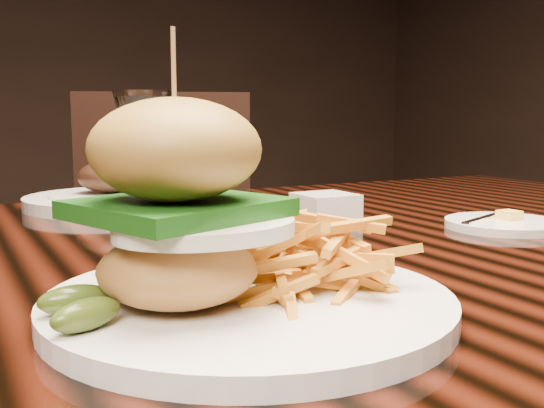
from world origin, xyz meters
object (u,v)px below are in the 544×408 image
dining_table (259,304)px  chair_far (165,255)px  burger_plate (235,248)px  far_dish (112,196)px  wine_glass (144,135)px

dining_table → chair_far: chair_far is taller
burger_plate → far_dish: size_ratio=1.11×
burger_plate → wine_glass: size_ratio=1.76×
burger_plate → chair_far: (0.32, 1.13, -0.26)m
far_dish → wine_glass: bearing=-97.9°
burger_plate → wine_glass: 0.25m
wine_glass → burger_plate: bearing=-92.2°
far_dish → chair_far: chair_far is taller
dining_table → wine_glass: (-0.13, -0.00, 0.20)m
dining_table → burger_plate: (-0.14, -0.24, 0.13)m
far_dish → dining_table: bearing=-75.8°
dining_table → burger_plate: bearing=-120.1°
dining_table → far_dish: bearing=104.2°
dining_table → far_dish: 0.36m
chair_far → burger_plate: bearing=-87.3°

